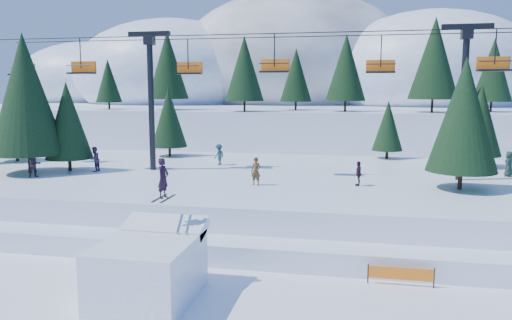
% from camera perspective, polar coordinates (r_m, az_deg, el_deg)
% --- Properties ---
extents(ground, '(160.00, 160.00, 0.00)m').
position_cam_1_polar(ground, '(20.20, -7.70, -17.09)').
color(ground, white).
rests_on(ground, ground).
extents(mid_shelf, '(70.00, 22.00, 2.50)m').
position_cam_1_polar(mid_shelf, '(36.51, 1.52, -3.48)').
color(mid_shelf, white).
rests_on(mid_shelf, ground).
extents(berm, '(70.00, 6.00, 1.10)m').
position_cam_1_polar(berm, '(27.18, -2.15, -9.08)').
color(berm, white).
rests_on(berm, ground).
extents(mountain_ridge, '(119.00, 60.13, 26.46)m').
position_cam_1_polar(mountain_ridge, '(91.28, 4.40, 8.74)').
color(mountain_ridge, white).
rests_on(mountain_ridge, ground).
extents(jump_kicker, '(3.66, 5.00, 5.66)m').
position_cam_1_polar(jump_kicker, '(21.38, -12.06, -11.82)').
color(jump_kicker, white).
rests_on(jump_kicker, ground).
extents(chairlift, '(46.68, 3.21, 10.28)m').
position_cam_1_polar(chairlift, '(35.73, 2.50, 9.29)').
color(chairlift, black).
rests_on(chairlift, mid_shelf).
extents(conifer_stand, '(60.54, 17.46, 10.07)m').
position_cam_1_polar(conifer_stand, '(35.52, 3.71, 5.83)').
color(conifer_stand, black).
rests_on(conifer_stand, mid_shelf).
extents(distant_skiers, '(33.39, 9.20, 1.84)m').
position_cam_1_polar(distant_skiers, '(35.93, -4.05, -0.25)').
color(distant_skiers, '#3A253A').
rests_on(distant_skiers, mid_shelf).
extents(banner_near, '(2.86, 0.08, 0.90)m').
position_cam_1_polar(banner_near, '(23.32, 16.21, -12.38)').
color(banner_near, black).
rests_on(banner_near, ground).
extents(banner_far, '(2.64, 1.15, 0.90)m').
position_cam_1_polar(banner_far, '(25.20, 16.09, -10.82)').
color(banner_far, black).
rests_on(banner_far, ground).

